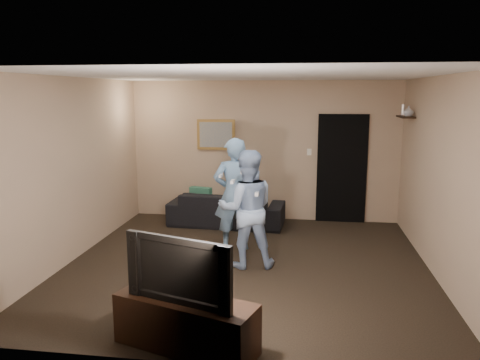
# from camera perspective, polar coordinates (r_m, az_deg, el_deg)

# --- Properties ---
(ground) EXTENTS (5.00, 5.00, 0.00)m
(ground) POSITION_cam_1_polar(r_m,az_deg,el_deg) (6.69, 0.81, -10.24)
(ground) COLOR black
(ground) RESTS_ON ground
(ceiling) EXTENTS (5.00, 5.00, 0.04)m
(ceiling) POSITION_cam_1_polar(r_m,az_deg,el_deg) (6.25, 0.88, 12.63)
(ceiling) COLOR silver
(ceiling) RESTS_ON wall_back
(wall_back) EXTENTS (5.00, 0.04, 2.60)m
(wall_back) POSITION_cam_1_polar(r_m,az_deg,el_deg) (8.80, 2.89, 3.55)
(wall_back) COLOR tan
(wall_back) RESTS_ON ground
(wall_front) EXTENTS (5.00, 0.04, 2.60)m
(wall_front) POSITION_cam_1_polar(r_m,az_deg,el_deg) (3.93, -3.75, -5.35)
(wall_front) COLOR tan
(wall_front) RESTS_ON ground
(wall_left) EXTENTS (0.04, 5.00, 2.60)m
(wall_left) POSITION_cam_1_polar(r_m,az_deg,el_deg) (7.10, -19.62, 1.24)
(wall_left) COLOR tan
(wall_left) RESTS_ON ground
(wall_right) EXTENTS (0.04, 5.00, 2.60)m
(wall_right) POSITION_cam_1_polar(r_m,az_deg,el_deg) (6.52, 23.19, 0.22)
(wall_right) COLOR tan
(wall_right) RESTS_ON ground
(sofa) EXTENTS (2.11, 0.92, 0.60)m
(sofa) POSITION_cam_1_polar(r_m,az_deg,el_deg) (8.53, -1.64, -3.50)
(sofa) COLOR black
(sofa) RESTS_ON ground
(throw_pillow) EXTENTS (0.42, 0.22, 0.41)m
(throw_pillow) POSITION_cam_1_polar(r_m,az_deg,el_deg) (8.58, -4.81, -2.22)
(throw_pillow) COLOR #1A503E
(throw_pillow) RESTS_ON sofa
(painting_frame) EXTENTS (0.72, 0.05, 0.57)m
(painting_frame) POSITION_cam_1_polar(r_m,az_deg,el_deg) (8.87, -2.93, 5.55)
(painting_frame) COLOR olive
(painting_frame) RESTS_ON wall_back
(painting_canvas) EXTENTS (0.62, 0.01, 0.47)m
(painting_canvas) POSITION_cam_1_polar(r_m,az_deg,el_deg) (8.84, -2.97, 5.54)
(painting_canvas) COLOR slate
(painting_canvas) RESTS_ON painting_frame
(doorway) EXTENTS (0.90, 0.06, 2.00)m
(doorway) POSITION_cam_1_polar(r_m,az_deg,el_deg) (8.80, 12.30, 1.35)
(doorway) COLOR black
(doorway) RESTS_ON ground
(light_switch) EXTENTS (0.08, 0.02, 0.12)m
(light_switch) POSITION_cam_1_polar(r_m,az_deg,el_deg) (8.74, 8.44, 3.40)
(light_switch) COLOR silver
(light_switch) RESTS_ON wall_back
(wall_shelf) EXTENTS (0.20, 0.60, 0.03)m
(wall_shelf) POSITION_cam_1_polar(r_m,az_deg,el_deg) (8.17, 19.55, 7.27)
(wall_shelf) COLOR black
(wall_shelf) RESTS_ON wall_right
(shelf_vase) EXTENTS (0.19, 0.19, 0.16)m
(shelf_vase) POSITION_cam_1_polar(r_m,az_deg,el_deg) (7.99, 19.85, 7.89)
(shelf_vase) COLOR #B1B1B6
(shelf_vase) RESTS_ON wall_shelf
(shelf_figurine) EXTENTS (0.06, 0.06, 0.18)m
(shelf_figurine) POSITION_cam_1_polar(r_m,az_deg,el_deg) (8.40, 19.27, 8.08)
(shelf_figurine) COLOR silver
(shelf_figurine) RESTS_ON wall_shelf
(tv_console) EXTENTS (1.43, 0.85, 0.49)m
(tv_console) POSITION_cam_1_polar(r_m,az_deg,el_deg) (4.61, -6.63, -17.00)
(tv_console) COLOR black
(tv_console) RESTS_ON ground
(television) EXTENTS (1.08, 0.48, 0.63)m
(television) POSITION_cam_1_polar(r_m,az_deg,el_deg) (4.38, -6.79, -10.52)
(television) COLOR black
(television) RESTS_ON tv_console
(wii_player_left) EXTENTS (0.73, 0.60, 1.72)m
(wii_player_left) POSITION_cam_1_polar(r_m,az_deg,el_deg) (7.09, -0.74, -1.76)
(wii_player_left) COLOR #6A92B8
(wii_player_left) RESTS_ON ground
(wii_player_right) EXTENTS (0.90, 0.76, 1.63)m
(wii_player_right) POSITION_cam_1_polar(r_m,az_deg,el_deg) (6.40, 0.83, -3.54)
(wii_player_right) COLOR #92AED4
(wii_player_right) RESTS_ON ground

